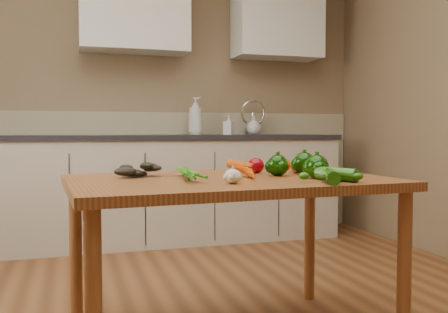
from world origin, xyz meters
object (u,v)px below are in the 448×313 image
table (230,196)px  zucchini_b (331,176)px  carrot_bunch (227,170)px  leafy_greens (138,166)px  tomato_b (283,165)px  tomato_a (256,166)px  soap_bottle_a (196,116)px  garlic_bulb (233,176)px  pepper_a (278,165)px  tomato_c (298,167)px  zucchini_a (337,174)px  soap_bottle_b (229,125)px  soap_bottle_c (253,125)px  pepper_b (304,163)px  pepper_c (317,167)px

table → zucchini_b: bearing=-48.1°
carrot_bunch → leafy_greens: (-0.36, 0.16, 0.01)m
tomato_b → tomato_a: bearing=-178.3°
carrot_bunch → soap_bottle_a: bearing=76.1°
garlic_bulb → pepper_a: (0.30, 0.26, 0.02)m
garlic_bulb → tomato_c: bearing=38.6°
soap_bottle_a → zucchini_a: size_ratio=1.80×
zucchini_a → carrot_bunch: bearing=145.1°
soap_bottle_b → leafy_greens: soap_bottle_b is taller
pepper_a → garlic_bulb: bearing=-138.9°
soap_bottle_a → tomato_b: bearing=-121.0°
garlic_bulb → zucchini_a: garlic_bulb is taller
carrot_bunch → garlic_bulb: size_ratio=3.74×
carrot_bunch → pepper_a: pepper_a is taller
soap_bottle_c → soap_bottle_a: bearing=-66.1°
carrot_bunch → pepper_b: (0.40, 0.05, 0.02)m
carrot_bunch → zucchini_b: 0.46m
carrot_bunch → pepper_a: bearing=-0.1°
soap_bottle_b → tomato_c: soap_bottle_b is taller
carrot_bunch → pepper_c: pepper_c is taller
soap_bottle_a → pepper_b: soap_bottle_a is taller
tomato_a → soap_bottle_c: bearing=69.8°
carrot_bunch → tomato_b: size_ratio=3.28×
table → tomato_b: 0.40m
soap_bottle_c → pepper_a: size_ratio=1.82×
leafy_greens → pepper_b: (0.76, -0.11, 0.00)m
zucchini_a → pepper_b: bearing=87.7°
leafy_greens → tomato_b: leafy_greens is taller
soap_bottle_a → tomato_b: 2.03m
table → soap_bottle_b: 2.27m
soap_bottle_c → leafy_greens: (-1.32, -2.05, -0.21)m
soap_bottle_b → soap_bottle_c: size_ratio=1.00×
tomato_c → zucchini_b: size_ratio=0.34×
garlic_bulb → tomato_c: (0.45, 0.36, 0.00)m
tomato_a → soap_bottle_b: bearing=76.1°
table → pepper_b: (0.39, 0.07, 0.13)m
pepper_b → tomato_a: 0.23m
table → tomato_a: (0.19, 0.19, 0.12)m
tomato_b → table: bearing=-150.1°
soap_bottle_a → zucchini_a: (-0.01, -2.45, -0.30)m
pepper_c → zucchini_a: (0.03, -0.12, -0.02)m
soap_bottle_b → pepper_c: size_ratio=1.71×
pepper_b → zucchini_a: pepper_b is taller
soap_bottle_b → carrot_bunch: size_ratio=0.68×
table → leafy_greens: leafy_greens is taller
garlic_bulb → pepper_c: pepper_c is taller
garlic_bulb → zucchini_b: bearing=-12.0°
soap_bottle_a → zucchini_b: 2.53m
soap_bottle_b → pepper_a: (-0.44, -2.11, -0.21)m
carrot_bunch → pepper_b: pepper_b is taller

